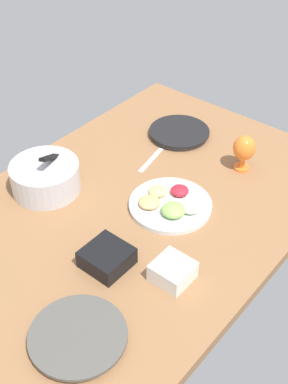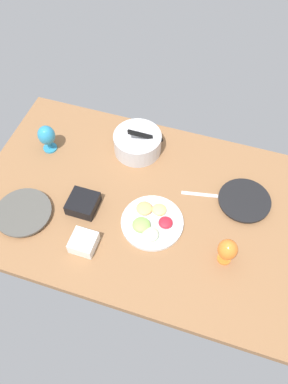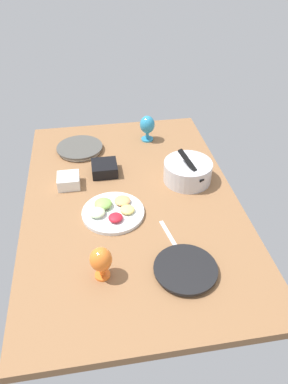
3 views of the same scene
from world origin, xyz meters
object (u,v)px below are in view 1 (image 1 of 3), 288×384
Objects in this scene: dinner_plate_left at (78,337)px; square_bowl_white at (173,271)px; square_bowl_black at (107,257)px; hurricane_glass_orange at (244,149)px; dinner_plate_right at (179,133)px; fruit_platter at (171,204)px; mixing_bowl at (45,176)px.

square_bowl_white reaches higher than dinner_plate_left.
square_bowl_black is (25.23, 12.74, 1.88)cm from dinner_plate_left.
dinner_plate_right is at bearing 84.10° from hurricane_glass_orange.
dinner_plate_left is 95.47cm from hurricane_glass_orange.
square_bowl_white is at bearing -168.19° from hurricane_glass_orange.
hurricane_glass_orange is at bearing 3.95° from dinner_plate_left.
fruit_platter is 2.17× the size of square_bowl_black.
dinner_plate_left is at bearing -153.21° from square_bowl_black.
mixing_bowl reaches higher than fruit_platter.
fruit_platter is (-39.19, -25.18, 0.37)cm from dinner_plate_right.
fruit_platter is 2.63× the size of square_bowl_white.
dinner_plate_right is 1.74× the size of hurricane_glass_orange.
hurricane_glass_orange is (56.35, -48.52, 3.17)cm from mixing_bowl.
dinner_plate_right is 33.43cm from hurricane_glass_orange.
dinner_plate_right is 1.88× the size of square_bowl_black.
square_bowl_black is 1.21× the size of square_bowl_white.
fruit_platter is at bearing 38.13° from square_bowl_white.
square_bowl_white is (-64.69, -45.19, 2.03)cm from dinner_plate_right.
mixing_bowl is 74.42cm from hurricane_glass_orange.
square_bowl_white reaches higher than fruit_platter.
dinner_plate_right is (98.29, 38.92, -0.14)cm from dinner_plate_left.
fruit_platter is 32.46cm from square_bowl_white.
hurricane_glass_orange is (94.94, 6.55, 7.53)cm from dinner_plate_left.
mixing_bowl is 44.46cm from square_bowl_black.
dinner_plate_left is 1.98× the size of square_bowl_black.
square_bowl_black reaches higher than dinner_plate_right.
square_bowl_black is at bearing -178.31° from fruit_platter.
hurricane_glass_orange is at bearing -5.08° from square_bowl_black.
square_bowl_white is (33.59, -6.28, 1.89)cm from dinner_plate_left.
hurricane_glass_orange is at bearing 11.81° from square_bowl_white.
dinner_plate_left is at bearing -158.40° from dinner_plate_right.
hurricane_glass_orange is 1.31× the size of square_bowl_white.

